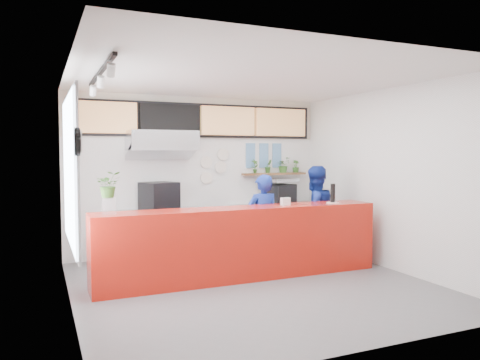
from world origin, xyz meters
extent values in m
plane|color=slate|center=(0.00, 0.00, 0.00)|extent=(5.00, 5.00, 0.00)
plane|color=silver|center=(0.00, 0.00, 3.00)|extent=(5.00, 5.00, 0.00)
plane|color=white|center=(0.00, 2.50, 1.50)|extent=(5.00, 0.00, 5.00)
plane|color=white|center=(-2.50, 0.00, 1.50)|extent=(0.00, 5.00, 5.00)
plane|color=white|center=(2.50, 0.00, 1.50)|extent=(0.00, 5.00, 5.00)
cube|color=#B5190C|center=(0.00, 0.40, 0.55)|extent=(4.50, 0.60, 1.10)
cube|color=beige|center=(0.00, 2.49, 2.60)|extent=(5.00, 0.02, 0.80)
cube|color=#B2B5BA|center=(-0.80, 2.20, 0.45)|extent=(1.80, 0.60, 0.90)
cube|color=black|center=(-0.85, 2.20, 1.15)|extent=(0.70, 0.70, 0.50)
cube|color=#B2B5BA|center=(-0.80, 2.15, 2.15)|extent=(1.20, 0.70, 0.35)
cube|color=#B2B5BA|center=(-0.80, 2.15, 1.95)|extent=(1.20, 0.69, 0.31)
cube|color=#B2B5BA|center=(1.50, 2.20, 0.45)|extent=(1.80, 0.60, 0.90)
cube|color=black|center=(1.61, 2.20, 1.10)|extent=(0.74, 0.65, 0.39)
cube|color=#A7AAAE|center=(1.61, 2.20, 1.38)|extent=(0.81, 0.68, 0.06)
cube|color=brown|center=(1.60, 2.40, 1.50)|extent=(1.40, 0.18, 0.04)
cube|color=tan|center=(-1.75, 2.38, 2.55)|extent=(1.10, 0.10, 0.55)
cube|color=black|center=(-0.59, 2.38, 2.55)|extent=(1.10, 0.10, 0.55)
cube|color=tan|center=(0.57, 2.38, 2.55)|extent=(1.10, 0.10, 0.55)
cube|color=tan|center=(1.73, 2.38, 2.55)|extent=(1.10, 0.10, 0.55)
cube|color=black|center=(0.00, 2.46, 2.55)|extent=(4.80, 0.04, 0.65)
cube|color=silver|center=(-2.47, 0.30, 1.70)|extent=(0.04, 2.20, 1.90)
cube|color=#B2B5BA|center=(-2.45, 0.30, 1.70)|extent=(0.03, 2.30, 2.00)
cylinder|color=black|center=(-2.46, -0.90, 2.05)|extent=(0.05, 0.30, 0.30)
cylinder|color=white|center=(-2.43, -0.90, 2.05)|extent=(0.02, 0.26, 0.26)
cube|color=black|center=(-2.10, 0.00, 2.94)|extent=(0.05, 2.40, 0.04)
cylinder|color=silver|center=(0.15, 2.47, 1.75)|extent=(0.24, 0.03, 0.24)
cylinder|color=silver|center=(0.45, 2.47, 1.65)|extent=(0.24, 0.03, 0.24)
cylinder|color=silver|center=(0.15, 2.47, 1.45)|extent=(0.24, 0.03, 0.24)
cylinder|color=silver|center=(0.50, 2.47, 1.90)|extent=(0.24, 0.03, 0.24)
cube|color=#598CBF|center=(1.10, 2.48, 2.00)|extent=(0.20, 0.02, 0.25)
cube|color=#598CBF|center=(1.40, 2.48, 2.00)|extent=(0.20, 0.02, 0.25)
cube|color=#598CBF|center=(1.70, 2.48, 2.00)|extent=(0.20, 0.02, 0.25)
cube|color=#598CBF|center=(1.10, 2.48, 1.75)|extent=(0.20, 0.02, 0.25)
cube|color=#598CBF|center=(1.40, 2.48, 1.75)|extent=(0.20, 0.02, 0.25)
cube|color=#598CBF|center=(1.70, 2.48, 1.75)|extent=(0.20, 0.02, 0.25)
imported|color=navy|center=(0.58, 0.85, 0.79)|extent=(0.58, 0.38, 1.57)
imported|color=navy|center=(1.68, 0.99, 0.85)|extent=(0.88, 0.71, 1.70)
imported|color=#315F21|center=(1.16, 2.40, 1.66)|extent=(0.17, 0.13, 0.28)
imported|color=#315F21|center=(1.47, 2.40, 1.66)|extent=(0.16, 0.14, 0.28)
imported|color=#315F21|center=(1.81, 2.40, 1.68)|extent=(0.36, 0.33, 0.32)
imported|color=#315F21|center=(2.11, 2.40, 1.65)|extent=(0.15, 0.14, 0.26)
cylinder|color=silver|center=(-1.97, 0.39, 1.22)|extent=(0.26, 0.26, 0.24)
imported|color=#315F21|center=(-1.97, 0.39, 1.50)|extent=(0.33, 0.29, 0.36)
cube|color=silver|center=(0.74, 0.36, 1.16)|extent=(0.14, 0.09, 0.12)
cylinder|color=silver|center=(1.62, 0.34, 1.11)|extent=(0.22, 0.22, 0.02)
cylinder|color=black|center=(1.62, 0.34, 1.27)|extent=(0.10, 0.10, 0.31)
camera|label=1|loc=(-2.84, -6.11, 1.94)|focal=35.00mm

